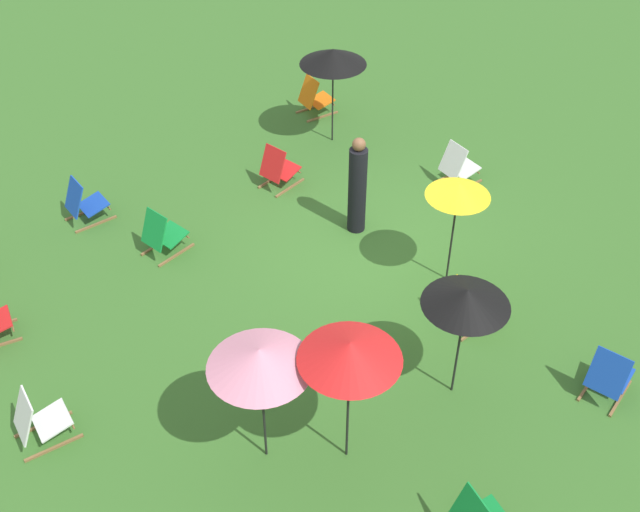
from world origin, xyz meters
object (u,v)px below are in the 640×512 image
object	(u,v)px
deckchair_4	(458,166)
umbrella_3	(467,298)
umbrella_0	(350,351)
deckchair_5	(84,203)
umbrella_1	(458,190)
deckchair_9	(38,420)
umbrella_2	(333,57)
deckchair_7	(279,169)
deckchair_12	(609,376)
umbrella_4	(260,358)
deckchair_10	(315,98)
deckchair_1	(467,305)
deckchair_0	(162,234)
person_1	(357,187)

from	to	relation	value
deckchair_4	umbrella_3	world-z (taller)	umbrella_3
umbrella_0	umbrella_3	distance (m)	1.81
deckchair_5	umbrella_1	xyz separation A→B (m)	(-5.27, -3.36, 1.34)
deckchair_9	umbrella_2	bearing A→B (deg)	-59.61
deckchair_7	umbrella_2	distance (m)	2.36
deckchair_9	deckchair_12	distance (m)	7.42
deckchair_4	deckchair_12	bearing A→B (deg)	160.76
deckchair_12	umbrella_4	world-z (taller)	umbrella_4
deckchair_10	umbrella_2	bearing A→B (deg)	166.36
deckchair_5	deckchair_7	distance (m)	3.46
umbrella_0	deckchair_7	bearing A→B (deg)	-32.94
deckchair_9	umbrella_0	size ratio (longest dim) A/B	0.42
deckchair_7	deckchair_10	distance (m)	2.72
deckchair_4	deckchair_10	xyz separation A→B (m)	(3.67, 0.16, 0.00)
umbrella_0	umbrella_2	size ratio (longest dim) A/B	1.04
umbrella_1	deckchair_1	bearing A→B (deg)	144.70
deckchair_4	umbrella_2	world-z (taller)	umbrella_2
deckchair_9	deckchair_12	xyz separation A→B (m)	(-4.53, -5.88, 0.00)
umbrella_2	deckchair_12	bearing A→B (deg)	165.44
deckchair_7	deckchair_12	distance (m)	6.77
deckchair_0	deckchair_5	world-z (taller)	same
umbrella_3	deckchair_0	bearing A→B (deg)	12.57
deckchair_7	deckchair_0	bearing A→B (deg)	87.43
deckchair_0	deckchair_5	xyz separation A→B (m)	(1.65, 0.48, 0.00)
deckchair_10	umbrella_4	bearing A→B (deg)	143.78
umbrella_3	deckchair_7	bearing A→B (deg)	-15.71
deckchair_4	umbrella_1	xyz separation A→B (m)	(-1.60, 2.20, 1.34)
deckchair_7	deckchair_4	bearing A→B (deg)	-137.90
deckchair_0	deckchair_9	xyz separation A→B (m)	(-2.08, 3.30, 0.00)
umbrella_2	umbrella_3	size ratio (longest dim) A/B	1.05
umbrella_1	deckchair_10	bearing A→B (deg)	-21.21
deckchair_10	deckchair_4	bearing A→B (deg)	-166.70
deckchair_12	person_1	distance (m)	4.92
deckchair_7	person_1	world-z (taller)	person_1
umbrella_1	person_1	distance (m)	2.10
person_1	deckchair_9	bearing A→B (deg)	-57.27
umbrella_3	person_1	distance (m)	3.89
deckchair_5	umbrella_0	size ratio (longest dim) A/B	0.41
deckchair_7	deckchair_10	world-z (taller)	same
umbrella_0	umbrella_4	xyz separation A→B (m)	(0.69, 0.73, -0.12)
deckchair_0	deckchair_9	distance (m)	3.90
deckchair_0	deckchair_1	bearing A→B (deg)	-158.60
person_1	umbrella_3	bearing A→B (deg)	4.16
deckchair_12	umbrella_4	distance (m)	4.83
deckchair_9	deckchair_12	world-z (taller)	same
deckchair_5	deckchair_0	bearing A→B (deg)	-157.57
deckchair_5	umbrella_3	xyz separation A→B (m)	(-6.79, -1.63, 1.34)
deckchair_0	umbrella_4	xyz separation A→B (m)	(-4.21, 1.38, 1.39)
deckchair_10	umbrella_2	size ratio (longest dim) A/B	0.43
deckchair_7	umbrella_1	world-z (taller)	umbrella_1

